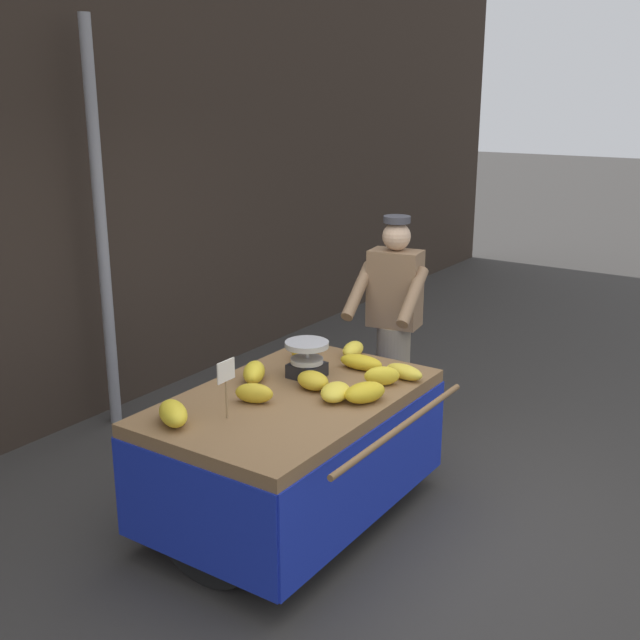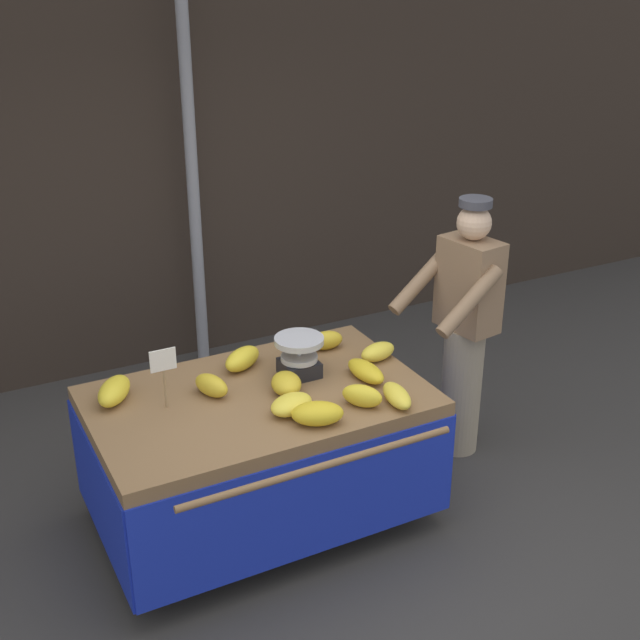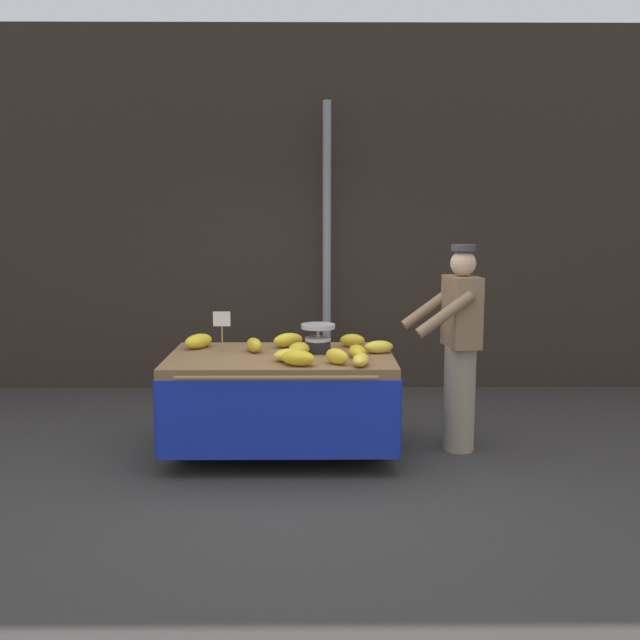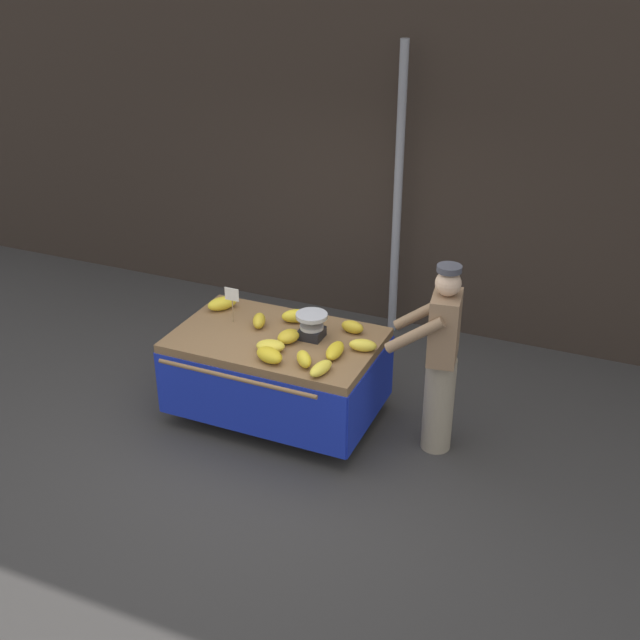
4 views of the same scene
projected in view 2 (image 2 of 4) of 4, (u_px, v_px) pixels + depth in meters
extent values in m
plane|color=#383533|center=(325.00, 559.00, 4.53)|extent=(60.00, 60.00, 0.00)
cube|color=#332821|center=(141.00, 110.00, 6.09)|extent=(16.00, 0.24, 3.96)
cylinder|color=gray|center=(192.00, 173.00, 6.07)|extent=(0.09, 0.09, 3.12)
cube|color=olive|center=(258.00, 401.00, 4.52)|extent=(1.81, 1.13, 0.08)
cylinder|color=black|center=(116.00, 505.00, 4.34)|extent=(0.05, 0.77, 0.77)
cylinder|color=#B7B7BC|center=(111.00, 506.00, 4.33)|extent=(0.01, 0.14, 0.14)
cylinder|color=black|center=(385.00, 429.00, 5.04)|extent=(0.05, 0.77, 0.77)
cylinder|color=#B7B7BC|center=(389.00, 428.00, 5.05)|extent=(0.01, 0.14, 0.14)
cylinder|color=#4C4742|center=(229.00, 426.00, 5.09)|extent=(0.05, 0.05, 0.76)
cube|color=#192DB2|center=(305.00, 508.00, 4.20)|extent=(1.81, 0.02, 0.60)
cube|color=#192DB2|center=(223.00, 409.00, 5.12)|extent=(1.81, 0.02, 0.60)
cube|color=#192DB2|center=(100.00, 498.00, 4.28)|extent=(0.02, 1.13, 0.60)
cube|color=#192DB2|center=(396.00, 416.00, 5.04)|extent=(0.02, 1.13, 0.60)
cylinder|color=olive|center=(322.00, 467.00, 3.91)|extent=(1.45, 0.04, 0.04)
cube|color=black|center=(299.00, 368.00, 4.70)|extent=(0.20, 0.20, 0.09)
cylinder|color=#B7B7BC|center=(299.00, 352.00, 4.66)|extent=(0.02, 0.02, 0.11)
cylinder|color=#B7B7BC|center=(299.00, 340.00, 4.63)|extent=(0.28, 0.28, 0.04)
cylinder|color=#B7B7BC|center=(299.00, 358.00, 4.67)|extent=(0.21, 0.21, 0.03)
cylinder|color=#997A51|center=(165.00, 389.00, 4.34)|extent=(0.01, 0.01, 0.22)
cube|color=white|center=(163.00, 360.00, 4.27)|extent=(0.14, 0.01, 0.12)
ellipsoid|color=yellow|center=(114.00, 391.00, 4.42)|extent=(0.29, 0.32, 0.12)
ellipsoid|color=yellow|center=(242.00, 359.00, 4.77)|extent=(0.30, 0.26, 0.12)
ellipsoid|color=yellow|center=(291.00, 404.00, 4.31)|extent=(0.28, 0.23, 0.10)
ellipsoid|color=yellow|center=(362.00, 396.00, 4.37)|extent=(0.23, 0.24, 0.12)
ellipsoid|color=gold|center=(211.00, 385.00, 4.48)|extent=(0.19, 0.25, 0.12)
ellipsoid|color=gold|center=(317.00, 414.00, 4.21)|extent=(0.31, 0.25, 0.12)
ellipsoid|color=gold|center=(286.00, 384.00, 4.51)|extent=(0.22, 0.26, 0.11)
ellipsoid|color=yellow|center=(397.00, 396.00, 4.40)|extent=(0.16, 0.29, 0.09)
ellipsoid|color=yellow|center=(378.00, 352.00, 4.87)|extent=(0.26, 0.17, 0.10)
ellipsoid|color=gold|center=(366.00, 371.00, 4.65)|extent=(0.16, 0.31, 0.10)
ellipsoid|color=gold|center=(326.00, 340.00, 5.01)|extent=(0.22, 0.14, 0.11)
cylinder|color=gray|center=(461.00, 389.00, 5.39)|extent=(0.26, 0.26, 0.88)
cube|color=#8C6B4C|center=(469.00, 285.00, 5.09)|extent=(0.29, 0.41, 0.58)
sphere|color=#DBB28E|center=(474.00, 223.00, 4.93)|extent=(0.21, 0.21, 0.21)
cylinder|color=#3F3F47|center=(476.00, 202.00, 4.88)|extent=(0.20, 0.20, 0.05)
cylinder|color=#8C6B4C|center=(470.00, 301.00, 4.82)|extent=(0.49, 0.16, 0.37)
cylinder|color=#8C6B4C|center=(420.00, 280.00, 5.12)|extent=(0.49, 0.16, 0.37)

